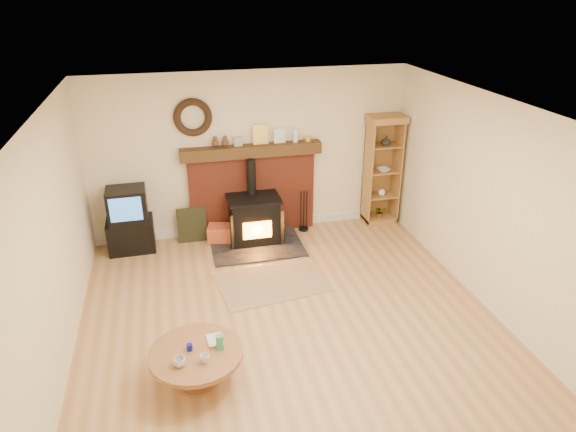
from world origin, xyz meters
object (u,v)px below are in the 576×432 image
object	(u,v)px
curio_cabinet	(382,170)
coffee_table	(196,358)
wood_stove	(255,221)
tv_unit	(129,221)

from	to	relation	value
curio_cabinet	coffee_table	bearing A→B (deg)	-135.70
wood_stove	tv_unit	size ratio (longest dim) A/B	1.39
wood_stove	curio_cabinet	size ratio (longest dim) A/B	0.76
tv_unit	curio_cabinet	world-z (taller)	curio_cabinet
tv_unit	curio_cabinet	bearing A→B (deg)	1.19
wood_stove	tv_unit	xyz separation A→B (m)	(-1.88, 0.19, 0.11)
tv_unit	coffee_table	size ratio (longest dim) A/B	1.05
wood_stove	curio_cabinet	distance (m)	2.29
tv_unit	curio_cabinet	size ratio (longest dim) A/B	0.54
wood_stove	tv_unit	distance (m)	1.89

